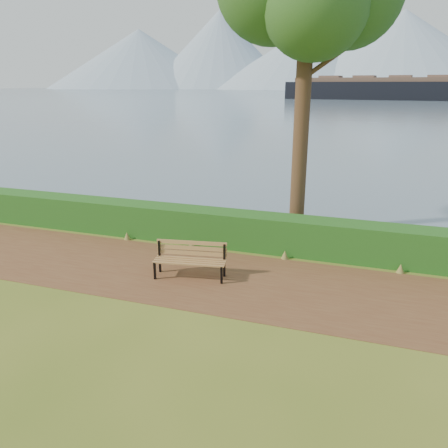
% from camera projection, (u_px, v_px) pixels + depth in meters
% --- Properties ---
extents(ground, '(140.00, 140.00, 0.00)m').
position_uv_depth(ground, '(201.00, 282.00, 10.36)').
color(ground, '#4D621C').
rests_on(ground, ground).
extents(path, '(40.00, 3.40, 0.01)m').
position_uv_depth(path, '(206.00, 277.00, 10.63)').
color(path, brown).
rests_on(path, ground).
extents(hedge, '(32.00, 0.85, 1.00)m').
position_uv_depth(hedge, '(234.00, 229.00, 12.55)').
color(hedge, '#1C4C15').
rests_on(hedge, ground).
extents(water, '(700.00, 510.00, 0.00)m').
position_uv_depth(water, '(369.00, 92.00, 245.13)').
color(water, '#405467').
rests_on(water, ground).
extents(mountains, '(585.00, 190.00, 70.00)m').
position_uv_depth(mountains, '(364.00, 55.00, 371.28)').
color(mountains, '#7E95A8').
rests_on(mountains, ground).
extents(bench, '(1.79, 0.79, 0.87)m').
position_uv_depth(bench, '(190.00, 257.00, 10.51)').
color(bench, black).
rests_on(bench, ground).
extents(cargo_ship, '(70.81, 19.14, 21.25)m').
position_uv_depth(cargo_ship, '(418.00, 89.00, 123.91)').
color(cargo_ship, black).
rests_on(cargo_ship, ground).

